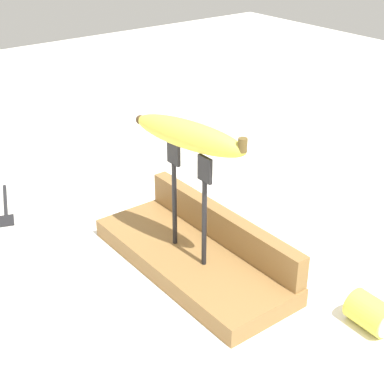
{
  "coord_description": "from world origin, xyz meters",
  "views": [
    {
      "loc": [
        0.57,
        -0.44,
        0.5
      ],
      "look_at": [
        0.0,
        0.0,
        0.13
      ],
      "focal_mm": 53.89,
      "sensor_mm": 36.0,
      "label": 1
    }
  ],
  "objects_px": {
    "fork_stand_center": "(189,192)",
    "fork_fallen_near": "(6,210)",
    "banana_chunk_far": "(371,313)",
    "banana_raised_center": "(189,135)"
  },
  "relations": [
    {
      "from": "fork_stand_center",
      "to": "fork_fallen_near",
      "type": "relative_size",
      "value": 1.09
    },
    {
      "from": "fork_fallen_near",
      "to": "banana_chunk_far",
      "type": "bearing_deg",
      "value": 23.94
    },
    {
      "from": "fork_stand_center",
      "to": "fork_fallen_near",
      "type": "height_order",
      "value": "fork_stand_center"
    },
    {
      "from": "fork_stand_center",
      "to": "banana_chunk_far",
      "type": "relative_size",
      "value": 2.89
    },
    {
      "from": "fork_stand_center",
      "to": "banana_chunk_far",
      "type": "xyz_separation_m",
      "value": [
        0.25,
        0.11,
        -0.11
      ]
    },
    {
      "from": "fork_stand_center",
      "to": "banana_raised_center",
      "type": "xyz_separation_m",
      "value": [
        -0.0,
        -0.0,
        0.09
      ]
    },
    {
      "from": "banana_raised_center",
      "to": "banana_chunk_far",
      "type": "relative_size",
      "value": 3.28
    },
    {
      "from": "fork_fallen_near",
      "to": "banana_chunk_far",
      "type": "height_order",
      "value": "banana_chunk_far"
    },
    {
      "from": "banana_raised_center",
      "to": "fork_fallen_near",
      "type": "xyz_separation_m",
      "value": [
        -0.34,
        -0.15,
        -0.21
      ]
    },
    {
      "from": "fork_fallen_near",
      "to": "fork_stand_center",
      "type": "bearing_deg",
      "value": 24.18
    }
  ]
}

